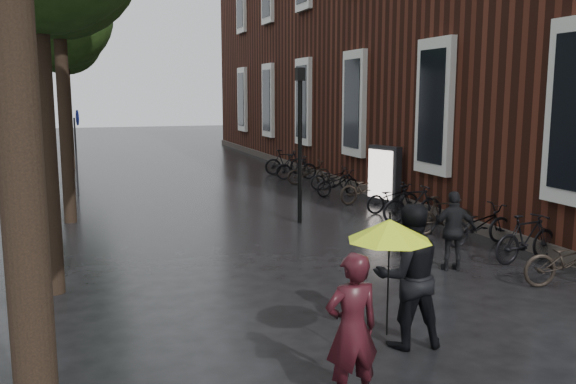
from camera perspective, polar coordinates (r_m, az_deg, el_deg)
name	(u,v)px	position (r m, az deg, el deg)	size (l,w,h in m)	color
brick_building	(424,30)	(27.23, 12.62, 14.57)	(10.20, 33.20, 12.00)	#38160F
person_burgundy	(352,329)	(6.73, 6.00, -12.68)	(0.62, 0.41, 1.71)	#330E14
person_black	(408,276)	(8.28, 11.19, -7.69)	(0.94, 0.74, 1.94)	black
lime_umbrella	(390,230)	(7.18, 9.48, -3.53)	(1.01, 1.01, 1.49)	black
pedestrian_walking	(454,231)	(12.03, 15.25, -3.54)	(0.90, 0.37, 1.53)	black
parked_bicycles	(376,193)	(18.08, 8.19, -0.06)	(2.10, 16.53, 1.04)	black
ad_lightbox	(384,176)	(18.60, 8.97, 1.53)	(0.28, 1.19, 1.79)	black
lamp_post	(300,130)	(15.65, 1.12, 5.81)	(0.21, 0.21, 3.99)	black
cycle_sign	(77,139)	(21.38, -19.16, 4.72)	(0.15, 0.51, 2.82)	#262628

